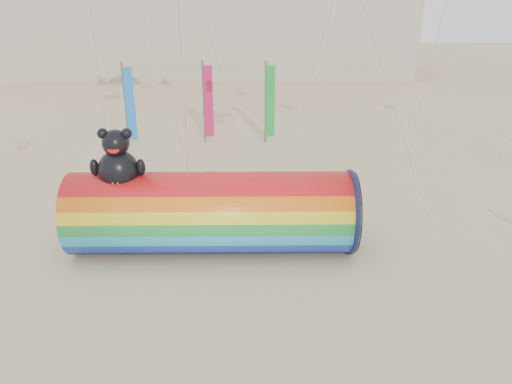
{
  "coord_description": "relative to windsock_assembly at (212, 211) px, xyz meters",
  "views": [
    {
      "loc": [
        0.29,
        -15.28,
        9.25
      ],
      "look_at": [
        0.5,
        1.5,
        2.4
      ],
      "focal_mm": 35.0,
      "sensor_mm": 36.0,
      "label": 1
    }
  ],
  "objects": [
    {
      "name": "ground",
      "position": [
        1.13,
        -1.63,
        -1.61
      ],
      "size": [
        160.0,
        160.0,
        0.0
      ],
      "primitive_type": "plane",
      "color": "#CCB58C",
      "rests_on": "ground"
    },
    {
      "name": "windsock_assembly",
      "position": [
        0.0,
        0.0,
        0.0
      ],
      "size": [
        10.51,
        3.2,
        4.84
      ],
      "color": "red",
      "rests_on": "ground"
    },
    {
      "name": "festival_banners",
      "position": [
        -1.56,
        14.16,
        1.03
      ],
      "size": [
        9.34,
        0.69,
        5.2
      ],
      "color": "#59595E",
      "rests_on": "ground"
    }
  ]
}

